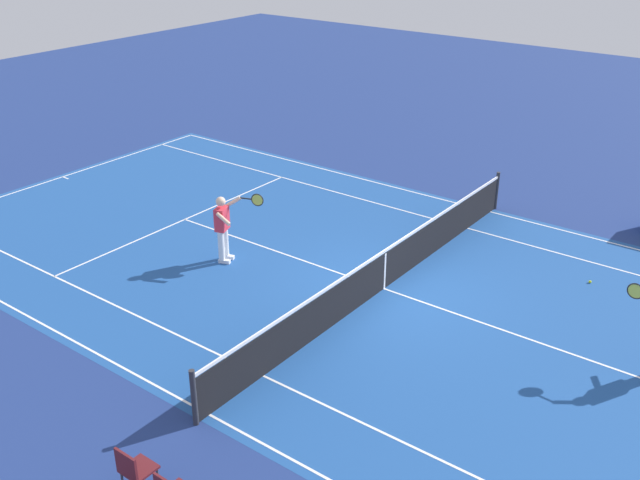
{
  "coord_description": "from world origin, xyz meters",
  "views": [
    {
      "loc": [
        -7.49,
        12.29,
        7.99
      ],
      "look_at": [
        1.53,
        0.34,
        0.9
      ],
      "focal_mm": 40.99,
      "sensor_mm": 36.0,
      "label": 1
    }
  ],
  "objects_px": {
    "tennis_player_near": "(224,225)",
    "tennis_ball": "(590,282)",
    "tennis_net": "(384,269)",
    "spectator_chair_6": "(134,469)"
  },
  "relations": [
    {
      "from": "tennis_player_near",
      "to": "tennis_ball",
      "type": "height_order",
      "value": "tennis_player_near"
    },
    {
      "from": "tennis_net",
      "to": "spectator_chair_6",
      "type": "distance_m",
      "value": 7.48
    },
    {
      "from": "tennis_net",
      "to": "tennis_player_near",
      "type": "bearing_deg",
      "value": 16.39
    },
    {
      "from": "tennis_net",
      "to": "tennis_ball",
      "type": "xyz_separation_m",
      "value": [
        -3.61,
        -3.05,
        -0.46
      ]
    },
    {
      "from": "tennis_player_near",
      "to": "tennis_ball",
      "type": "distance_m",
      "value": 8.55
    },
    {
      "from": "tennis_net",
      "to": "tennis_player_near",
      "type": "relative_size",
      "value": 6.89
    },
    {
      "from": "tennis_player_near",
      "to": "spectator_chair_6",
      "type": "distance_m",
      "value": 7.66
    },
    {
      "from": "tennis_player_near",
      "to": "tennis_ball",
      "type": "bearing_deg",
      "value": -150.62
    },
    {
      "from": "tennis_player_near",
      "to": "tennis_ball",
      "type": "relative_size",
      "value": 25.71
    },
    {
      "from": "tennis_ball",
      "to": "spectator_chair_6",
      "type": "height_order",
      "value": "spectator_chair_6"
    }
  ]
}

